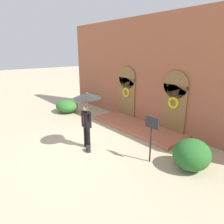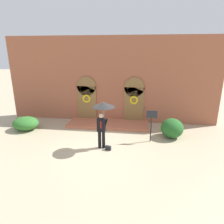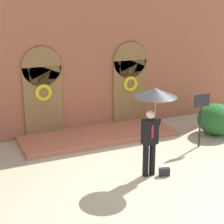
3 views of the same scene
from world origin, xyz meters
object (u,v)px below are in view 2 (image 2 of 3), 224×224
Objects in this scene: person_with_umbrella at (103,111)px; shrub_right at (172,128)px; sign_post at (151,121)px; shrub_left at (26,123)px; handbag at (108,148)px.

shrub_right is (3.56, 1.80, -1.37)m from person_with_umbrella.
shrub_right is at bearing 30.12° from sign_post.
shrub_right is at bearing 0.32° from shrub_left.
sign_post is at bearing 48.46° from handbag.
person_with_umbrella is at bearing -153.17° from shrub_right.
shrub_left is 1.21× the size of shrub_right.
person_with_umbrella reaches higher than sign_post.
shrub_left is (-5.44, 1.95, 0.29)m from handbag.
handbag is 3.88m from shrub_right.
shrub_left is (-5.17, 1.75, -1.51)m from person_with_umbrella.
sign_post is at bearing -4.93° from shrub_left.
shrub_left is (-7.53, 0.65, -0.76)m from sign_post.
person_with_umbrella is 2.71m from sign_post.
person_with_umbrella reaches higher than shrub_left.
handbag is at bearing -36.89° from person_with_umbrella.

